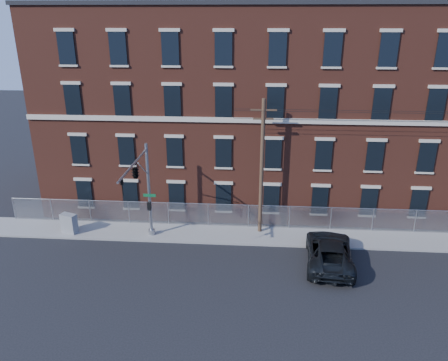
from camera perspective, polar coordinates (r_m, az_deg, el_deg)
ground at (r=27.89m, az=0.62°, el=-12.13°), size 140.00×140.00×0.00m
sidewalk at (r=33.84m, az=22.10°, el=-7.37°), size 65.00×3.00×0.12m
mill_building at (r=39.40m, az=19.95°, el=9.33°), size 55.30×14.32×16.30m
chain_link_fence at (r=34.52m, az=21.70°, el=-4.90°), size 59.06×0.06×1.85m
traffic_signal_mast at (r=28.33m, az=-11.26°, el=0.21°), size 0.90×6.75×7.00m
utility_pole_near at (r=30.59m, az=5.05°, el=1.99°), size 1.80×0.28×10.00m
pickup_truck at (r=29.21m, az=13.86°, el=-9.16°), size 3.46×6.50×1.74m
utility_cabinet at (r=34.03m, az=-19.93°, el=-5.39°), size 1.31×0.94×1.48m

